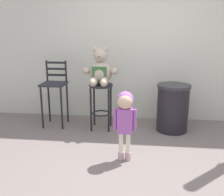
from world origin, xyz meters
The scene contains 7 objects.
ground_plane centered at (0.00, 0.00, 0.00)m, with size 24.00×24.00×0.00m, color slate.
building_wall centered at (0.00, 2.00, 1.64)m, with size 6.11×0.30×3.28m, color beige.
bar_stool_with_teddy centered at (-0.62, 1.22, 0.56)m, with size 0.39×0.39×0.78m.
teddy_bear centered at (-0.62, 1.19, 1.01)m, with size 0.58×0.52×0.61m.
child_walking centered at (-0.15, 0.17, 0.66)m, with size 0.29×0.23×0.91m.
trash_bin centered at (0.57, 1.27, 0.40)m, with size 0.55×0.55×0.79m.
bar_chair_empty centered at (-1.46, 1.32, 0.67)m, with size 0.41×0.41×1.13m.
Camera 1 is at (0.03, -2.87, 1.64)m, focal length 40.90 mm.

